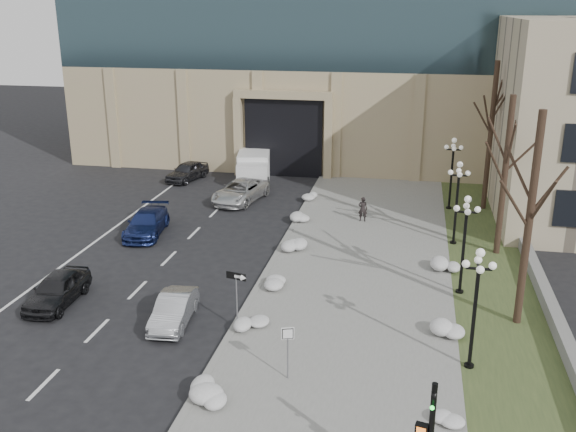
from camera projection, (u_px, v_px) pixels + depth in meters
name	position (u px, v px, depth m)	size (l,w,h in m)	color
sidewalk	(358.00, 272.00, 31.91)	(9.00, 40.00, 0.12)	gray
curb	(270.00, 265.00, 32.74)	(0.30, 40.00, 0.14)	gray
grass_strip	(494.00, 283.00, 30.71)	(4.00, 40.00, 0.10)	#364623
stone_wall	(532.00, 265.00, 32.10)	(0.50, 30.00, 0.70)	gray
car_a	(57.00, 289.00, 28.50)	(1.66, 4.12, 1.40)	black
car_b	(174.00, 310.00, 26.78)	(1.31, 3.76, 1.24)	#A5A8AD
car_c	(147.00, 223.00, 37.14)	(1.93, 4.73, 1.37)	navy
car_d	(240.00, 191.00, 43.28)	(2.39, 5.19, 1.44)	silver
car_e	(187.00, 171.00, 48.53)	(1.66, 4.11, 1.40)	#303035
pedestrian	(363.00, 209.00, 39.00)	(0.56, 0.37, 1.53)	black
box_truck	(254.00, 165.00, 48.92)	(3.48, 6.95, 2.11)	silver
one_way_sign	(239.00, 283.00, 25.85)	(0.92, 0.38, 2.49)	slate
keep_sign	(288.00, 342.00, 22.35)	(0.44, 0.18, 2.13)	slate
snow_clump_b	(209.00, 392.00, 21.66)	(1.10, 1.60, 0.36)	silver
snow_clump_c	(251.00, 322.00, 26.39)	(1.10, 1.60, 0.36)	silver
snow_clump_d	(271.00, 284.00, 30.05)	(1.10, 1.60, 0.36)	silver
snow_clump_e	(292.00, 246.00, 34.71)	(1.10, 1.60, 0.36)	silver
snow_clump_f	(299.00, 218.00, 39.20)	(1.10, 1.60, 0.36)	silver
snow_clump_g	(311.00, 197.00, 43.42)	(1.10, 1.60, 0.36)	silver
snow_clump_h	(450.00, 412.00, 20.59)	(1.10, 1.60, 0.36)	silver
snow_clump_i	(448.00, 328.00, 25.90)	(1.10, 1.60, 0.36)	silver
snow_clump_j	(445.00, 264.00, 32.25)	(1.10, 1.60, 0.36)	silver
lamppost_a	(476.00, 293.00, 22.62)	(1.18, 1.18, 4.76)	black
lamppost_b	(465.00, 232.00, 28.67)	(1.18, 1.18, 4.76)	black
lamppost_c	(458.00, 192.00, 34.72)	(1.18, 1.18, 4.76)	black
lamppost_d	(452.00, 164.00, 40.77)	(1.18, 1.18, 4.76)	black
tree_near	(533.00, 191.00, 25.07)	(3.20, 3.20, 9.00)	black
tree_mid	(507.00, 154.00, 32.61)	(3.20, 3.20, 8.50)	black
tree_far	(492.00, 116.00, 39.85)	(3.20, 3.20, 9.50)	black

